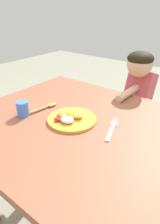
{
  "coord_description": "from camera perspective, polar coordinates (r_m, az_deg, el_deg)",
  "views": [
    {
      "loc": [
        0.44,
        -0.66,
        1.25
      ],
      "look_at": [
        -0.12,
        0.05,
        0.77
      ],
      "focal_mm": 32.68,
      "sensor_mm": 36.0,
      "label": 1
    }
  ],
  "objects": [
    {
      "name": "fork",
      "position": [
        0.93,
        8.88,
        -4.75
      ],
      "size": [
        0.08,
        0.2,
        0.01
      ],
      "rotation": [
        0.0,
        0.0,
        1.89
      ],
      "color": "silver",
      "rests_on": "dining_table"
    },
    {
      "name": "dining_table",
      "position": [
        1.01,
        3.56,
        -10.32
      ],
      "size": [
        1.28,
        0.93,
        0.75
      ],
      "color": "#94573D",
      "rests_on": "ground_plane"
    },
    {
      "name": "plate",
      "position": [
        0.99,
        -2.36,
        -1.77
      ],
      "size": [
        0.24,
        0.24,
        0.04
      ],
      "color": "gold",
      "rests_on": "dining_table"
    },
    {
      "name": "person",
      "position": [
        1.54,
        15.42,
        -0.71
      ],
      "size": [
        0.16,
        0.42,
        1.01
      ],
      "rotation": [
        0.0,
        0.0,
        3.14
      ],
      "color": "#414B63",
      "rests_on": "ground_plane"
    },
    {
      "name": "drinking_cup",
      "position": [
        1.06,
        -15.72,
        0.9
      ],
      "size": [
        0.06,
        0.06,
        0.08
      ],
      "primitive_type": "cylinder",
      "color": "#457BDC",
      "rests_on": "dining_table"
    },
    {
      "name": "spoon",
      "position": [
        1.11,
        -10.1,
        1.17
      ],
      "size": [
        0.05,
        0.21,
        0.02
      ],
      "rotation": [
        0.0,
        0.0,
        1.44
      ],
      "color": "#AE8D4C",
      "rests_on": "dining_table"
    }
  ]
}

